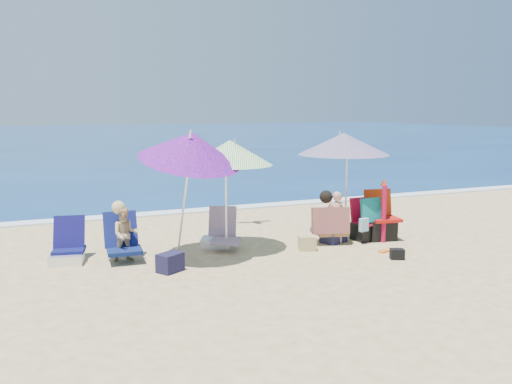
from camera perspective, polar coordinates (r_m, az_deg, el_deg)
name	(u,v)px	position (r m, az deg, el deg)	size (l,w,h in m)	color
ground	(295,264)	(8.99, 4.24, -7.75)	(120.00, 120.00, 0.00)	#D8BC84
sea	(83,137)	(52.89, -18.26, 5.65)	(120.00, 80.00, 0.12)	navy
foam	(206,210)	(13.60, -5.42, -1.94)	(120.00, 0.50, 0.04)	white
umbrella_turquoise	(344,144)	(10.86, 9.47, 5.16)	(2.41, 2.41, 2.14)	silver
umbrella_striped	(230,153)	(9.46, -2.85, 4.28)	(2.03, 2.03, 2.07)	white
umbrella_blue	(191,147)	(8.93, -7.07, 4.87)	(2.25, 2.29, 2.39)	white
furled_umbrella	(384,208)	(10.53, 13.70, -1.66)	(0.15, 0.20, 1.25)	#AA0C30
chair_navy	(68,250)	(9.59, -19.73, -5.97)	(0.67, 0.81, 0.74)	#0D1049
chair_rainbow	(219,237)	(9.98, -4.00, -4.87)	(0.81, 1.01, 0.75)	#E04F59
camp_chair_left	(380,225)	(10.85, 13.31, -3.45)	(0.68, 0.69, 0.99)	#B2130C
camp_chair_right	(366,225)	(10.67, 11.81, -3.48)	(0.60, 0.60, 0.88)	#B80D27
person_center	(333,218)	(10.23, 8.32, -2.85)	(0.83, 0.68, 1.04)	tan
person_left	(124,234)	(9.30, -14.07, -4.40)	(0.60, 0.76, 1.05)	tan
bag_navy_a	(170,262)	(8.61, -9.30, -7.55)	(0.48, 0.45, 0.30)	#181733
bag_black_a	(114,247)	(9.96, -15.10, -5.82)	(0.28, 0.22, 0.19)	black
bag_tan	(307,243)	(9.80, 5.56, -5.54)	(0.37, 0.31, 0.27)	tan
bag_navy_b	(333,234)	(10.43, 8.40, -4.51)	(0.55, 0.48, 0.34)	#171833
bag_black_b	(397,254)	(9.52, 15.05, -6.51)	(0.28, 0.25, 0.18)	black
orange_item	(384,251)	(9.95, 13.74, -6.25)	(0.26, 0.18, 0.03)	orange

